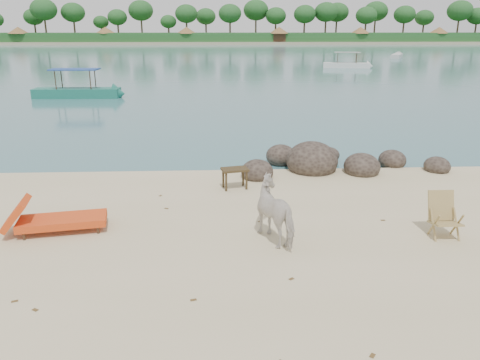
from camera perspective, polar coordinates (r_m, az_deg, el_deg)
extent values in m
plane|color=#386A70|center=(97.49, -2.15, 15.51)|extent=(400.00, 400.00, 0.00)
cube|color=tan|center=(177.45, -2.48, 16.58)|extent=(420.00, 90.00, 1.40)
cube|color=#1E4C1E|center=(142.42, -2.39, 17.02)|extent=(420.00, 18.00, 2.40)
ellipsoid|color=black|center=(13.27, 2.10, 0.89)|extent=(0.92, 1.01, 0.69)
ellipsoid|color=black|center=(14.15, 8.75, 2.22)|extent=(1.53, 1.68, 1.15)
ellipsoid|color=black|center=(14.14, 14.62, 1.48)|extent=(1.05, 1.15, 0.79)
ellipsoid|color=black|center=(15.27, 18.06, 2.22)|extent=(0.83, 0.92, 0.63)
ellipsoid|color=black|center=(15.09, 22.87, 1.45)|extent=(0.76, 0.83, 0.57)
ellipsoid|color=black|center=(14.99, 5.00, 2.85)|extent=(0.95, 1.04, 0.71)
ellipsoid|color=black|center=(15.49, 10.78, 2.91)|extent=(0.68, 0.75, 0.51)
imported|color=white|center=(9.27, 4.73, -3.91)|extent=(1.22, 1.57, 1.21)
plane|color=brown|center=(7.91, -23.67, -14.47)|extent=(0.14, 0.14, 0.00)
plane|color=brown|center=(8.11, 6.28, -12.06)|extent=(0.14, 0.14, 0.00)
plane|color=brown|center=(8.26, -25.75, -13.33)|extent=(0.13, 0.13, 0.00)
plane|color=brown|center=(10.81, 17.01, -4.85)|extent=(0.10, 0.10, 0.00)
plane|color=brown|center=(12.00, -9.67, -2.02)|extent=(0.13, 0.13, 0.00)
plane|color=brown|center=(6.67, 15.82, -20.09)|extent=(0.14, 0.14, 0.00)
plane|color=brown|center=(11.13, -8.95, -3.58)|extent=(0.13, 0.13, 0.00)
plane|color=brown|center=(10.29, 2.45, -5.20)|extent=(0.14, 0.14, 0.00)
plane|color=brown|center=(7.55, -5.69, -14.52)|extent=(0.12, 0.12, 0.00)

